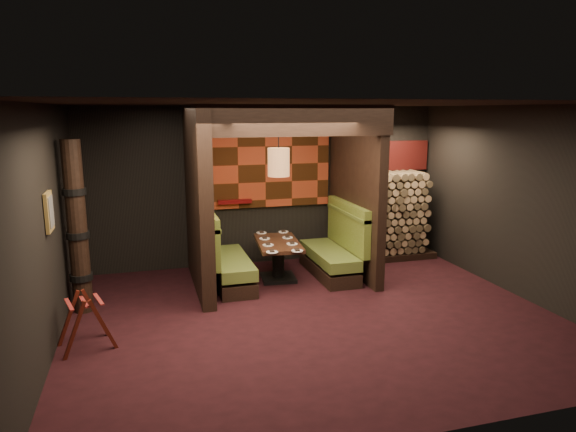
# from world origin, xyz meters

# --- Properties ---
(floor) EXTENTS (6.50, 5.50, 0.02)m
(floor) POSITION_xyz_m (0.00, 0.00, -0.01)
(floor) COLOR black
(floor) RESTS_ON ground
(ceiling) EXTENTS (6.50, 5.50, 0.02)m
(ceiling) POSITION_xyz_m (0.00, 0.00, 2.86)
(ceiling) COLOR black
(ceiling) RESTS_ON ground
(wall_back) EXTENTS (6.50, 0.02, 2.85)m
(wall_back) POSITION_xyz_m (0.00, 2.76, 1.43)
(wall_back) COLOR black
(wall_back) RESTS_ON ground
(wall_front) EXTENTS (6.50, 0.02, 2.85)m
(wall_front) POSITION_xyz_m (0.00, -2.76, 1.43)
(wall_front) COLOR black
(wall_front) RESTS_ON ground
(wall_left) EXTENTS (0.02, 5.50, 2.85)m
(wall_left) POSITION_xyz_m (-3.26, 0.00, 1.43)
(wall_left) COLOR black
(wall_left) RESTS_ON ground
(wall_right) EXTENTS (0.02, 5.50, 2.85)m
(wall_right) POSITION_xyz_m (3.26, 0.00, 1.43)
(wall_right) COLOR black
(wall_right) RESTS_ON ground
(partition_left) EXTENTS (0.20, 2.20, 2.85)m
(partition_left) POSITION_xyz_m (-1.35, 1.65, 1.43)
(partition_left) COLOR black
(partition_left) RESTS_ON floor
(partition_right) EXTENTS (0.15, 2.10, 2.85)m
(partition_right) POSITION_xyz_m (1.30, 1.70, 1.43)
(partition_right) COLOR black
(partition_right) RESTS_ON floor
(header_beam) EXTENTS (2.85, 0.18, 0.44)m
(header_beam) POSITION_xyz_m (-0.02, 0.70, 2.63)
(header_beam) COLOR black
(header_beam) RESTS_ON partition_left
(tapa_back_panel) EXTENTS (2.40, 0.06, 1.55)m
(tapa_back_panel) POSITION_xyz_m (-0.02, 2.71, 1.82)
(tapa_back_panel) COLOR #AB3C1F
(tapa_back_panel) RESTS_ON wall_back
(tapa_side_panel) EXTENTS (0.04, 1.85, 1.45)m
(tapa_side_panel) POSITION_xyz_m (-1.23, 1.82, 1.85)
(tapa_side_panel) COLOR #AB3C1F
(tapa_side_panel) RESTS_ON partition_left
(lacquer_shelf) EXTENTS (0.60, 0.12, 0.07)m
(lacquer_shelf) POSITION_xyz_m (-0.60, 2.65, 1.18)
(lacquer_shelf) COLOR #620B0D
(lacquer_shelf) RESTS_ON wall_back
(booth_bench_left) EXTENTS (0.68, 1.60, 1.14)m
(booth_bench_left) POSITION_xyz_m (-0.96, 1.65, 0.40)
(booth_bench_left) COLOR black
(booth_bench_left) RESTS_ON floor
(booth_bench_right) EXTENTS (0.68, 1.60, 1.14)m
(booth_bench_right) POSITION_xyz_m (0.93, 1.65, 0.40)
(booth_bench_right) COLOR black
(booth_bench_right) RESTS_ON floor
(dining_table) EXTENTS (0.80, 1.30, 0.65)m
(dining_table) POSITION_xyz_m (-0.07, 1.66, 0.42)
(dining_table) COLOR black
(dining_table) RESTS_ON floor
(place_settings) EXTENTS (0.70, 1.49, 0.03)m
(place_settings) POSITION_xyz_m (-0.07, 1.66, 0.66)
(place_settings) COLOR white
(place_settings) RESTS_ON dining_table
(pendant_lamp) EXTENTS (0.35, 0.35, 1.11)m
(pendant_lamp) POSITION_xyz_m (-0.07, 1.61, 1.97)
(pendant_lamp) COLOR #8F5E36
(pendant_lamp) RESTS_ON ceiling
(framed_picture) EXTENTS (0.05, 0.36, 0.46)m
(framed_picture) POSITION_xyz_m (-3.22, 0.10, 1.62)
(framed_picture) COLOR olive
(framed_picture) RESTS_ON wall_left
(luggage_rack) EXTENTS (0.74, 0.61, 0.70)m
(luggage_rack) POSITION_xyz_m (-2.90, -0.12, 0.35)
(luggage_rack) COLOR #4B160D
(luggage_rack) RESTS_ON floor
(totem_column) EXTENTS (0.31, 0.31, 2.40)m
(totem_column) POSITION_xyz_m (-3.05, 1.10, 1.19)
(totem_column) COLOR black
(totem_column) RESTS_ON floor
(firewood_stack) EXTENTS (1.73, 0.70, 1.64)m
(firewood_stack) POSITION_xyz_m (2.29, 2.35, 0.82)
(firewood_stack) COLOR black
(firewood_stack) RESTS_ON floor
(mosaic_header) EXTENTS (1.83, 0.10, 0.56)m
(mosaic_header) POSITION_xyz_m (2.29, 2.68, 1.92)
(mosaic_header) COLOR maroon
(mosaic_header) RESTS_ON wall_back
(bay_front_post) EXTENTS (0.08, 0.08, 2.85)m
(bay_front_post) POSITION_xyz_m (1.39, 1.96, 1.43)
(bay_front_post) COLOR black
(bay_front_post) RESTS_ON floor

